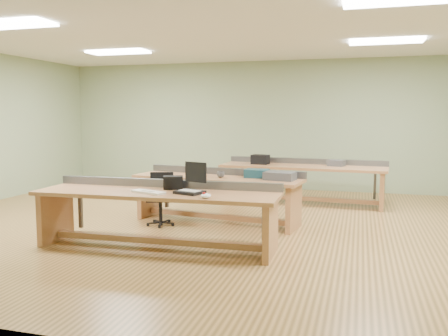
{
  "coord_description": "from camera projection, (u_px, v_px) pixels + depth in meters",
  "views": [
    {
      "loc": [
        2.14,
        -7.06,
        1.75
      ],
      "look_at": [
        0.27,
        -0.6,
        0.99
      ],
      "focal_mm": 38.0,
      "sensor_mm": 36.0,
      "label": 1
    }
  ],
  "objects": [
    {
      "name": "parts_bin_grey",
      "position": [
        280.0,
        176.0,
        7.27
      ],
      "size": [
        0.51,
        0.37,
        0.13
      ],
      "primitive_type": "cube",
      "rotation": [
        0.0,
        0.0,
        -0.19
      ],
      "color": "#3C3B3E",
      "rests_on": "workbench_mid"
    },
    {
      "name": "laptop_screen",
      "position": [
        196.0,
        172.0,
        6.1
      ],
      "size": [
        0.32,
        0.12,
        0.26
      ],
      "primitive_type": "cube",
      "rotation": [
        0.0,
        0.0,
        -0.31
      ],
      "color": "black",
      "rests_on": "laptop_base"
    },
    {
      "name": "keyboard",
      "position": [
        148.0,
        192.0,
        6.06
      ],
      "size": [
        0.5,
        0.3,
        0.03
      ],
      "primitive_type": "cube",
      "rotation": [
        0.0,
        0.0,
        -0.34
      ],
      "color": "silver",
      "rests_on": "workbench_front"
    },
    {
      "name": "task_chair",
      "position": [
        161.0,
        206.0,
        7.54
      ],
      "size": [
        0.55,
        0.55,
        0.83
      ],
      "rotation": [
        0.0,
        0.0,
        0.27
      ],
      "color": "black",
      "rests_on": "floor"
    },
    {
      "name": "camera_bag",
      "position": [
        173.0,
        183.0,
        6.37
      ],
      "size": [
        0.3,
        0.25,
        0.18
      ],
      "primitive_type": "cube",
      "rotation": [
        0.0,
        0.0,
        0.39
      ],
      "color": "black",
      "rests_on": "workbench_front"
    },
    {
      "name": "storage_box_back",
      "position": [
        260.0,
        159.0,
        9.61
      ],
      "size": [
        0.37,
        0.29,
        0.19
      ],
      "primitive_type": "cube",
      "rotation": [
        0.0,
        0.0,
        -0.16
      ],
      "color": "black",
      "rests_on": "workbench_back"
    },
    {
      "name": "laptop_base",
      "position": [
        190.0,
        192.0,
        6.02
      ],
      "size": [
        0.4,
        0.36,
        0.04
      ],
      "primitive_type": "cube",
      "rotation": [
        0.0,
        0.0,
        -0.31
      ],
      "color": "black",
      "rests_on": "workbench_front"
    },
    {
      "name": "mug",
      "position": [
        221.0,
        175.0,
        7.55
      ],
      "size": [
        0.16,
        0.16,
        0.1
      ],
      "primitive_type": "imported",
      "rotation": [
        0.0,
        0.0,
        -0.33
      ],
      "color": "#3C3B3E",
      "rests_on": "workbench_mid"
    },
    {
      "name": "trackball_mouse",
      "position": [
        206.0,
        196.0,
        5.68
      ],
      "size": [
        0.15,
        0.17,
        0.06
      ],
      "primitive_type": "ellipsoid",
      "rotation": [
        0.0,
        0.0,
        -0.22
      ],
      "color": "white",
      "rests_on": "workbench_front"
    },
    {
      "name": "parts_bin_teal",
      "position": [
        257.0,
        173.0,
        7.58
      ],
      "size": [
        0.37,
        0.28,
        0.13
      ],
      "primitive_type": "cube",
      "rotation": [
        0.0,
        0.0,
        0.0
      ],
      "color": "#143743",
      "rests_on": "workbench_mid"
    },
    {
      "name": "wall_back",
      "position": [
        267.0,
        125.0,
        11.18
      ],
      "size": [
        10.0,
        0.04,
        3.0
      ],
      "primitive_type": "cube",
      "color": "gray",
      "rests_on": "floor"
    },
    {
      "name": "floor",
      "position": [
        218.0,
        225.0,
        7.52
      ],
      "size": [
        10.0,
        10.0,
        0.0
      ],
      "primitive_type": "plane",
      "color": "#A3743E",
      "rests_on": "ground"
    },
    {
      "name": "workbench_front",
      "position": [
        158.0,
        205.0,
        6.23
      ],
      "size": [
        3.24,
        0.94,
        0.86
      ],
      "rotation": [
        0.0,
        0.0,
        0.03
      ],
      "color": "#B3794B",
      "rests_on": "floor"
    },
    {
      "name": "workbench_mid",
      "position": [
        218.0,
        188.0,
        7.71
      ],
      "size": [
        2.86,
        1.12,
        0.86
      ],
      "rotation": [
        0.0,
        0.0,
        -0.14
      ],
      "color": "#B3794B",
      "rests_on": "floor"
    },
    {
      "name": "ceiling",
      "position": [
        218.0,
        32.0,
        7.19
      ],
      "size": [
        10.0,
        10.0,
        0.0
      ],
      "primitive_type": "plane",
      "color": "silver",
      "rests_on": "wall_back"
    },
    {
      "name": "tray_back",
      "position": [
        336.0,
        163.0,
        9.24
      ],
      "size": [
        0.36,
        0.31,
        0.12
      ],
      "primitive_type": "cube",
      "rotation": [
        0.0,
        0.0,
        -0.34
      ],
      "color": "#3C3B3E",
      "rests_on": "workbench_back"
    },
    {
      "name": "fluor_panels",
      "position": [
        218.0,
        34.0,
        7.19
      ],
      "size": [
        6.2,
        3.5,
        0.03
      ],
      "color": "white",
      "rests_on": "ceiling"
    },
    {
      "name": "wall_front",
      "position": [
        63.0,
        148.0,
        3.54
      ],
      "size": [
        10.0,
        0.04,
        3.0
      ],
      "primitive_type": "cube",
      "color": "gray",
      "rests_on": "floor"
    },
    {
      "name": "drinks_can",
      "position": [
        202.0,
        173.0,
        7.67
      ],
      "size": [
        0.08,
        0.08,
        0.11
      ],
      "primitive_type": "cylinder",
      "rotation": [
        0.0,
        0.0,
        0.33
      ],
      "color": "silver",
      "rests_on": "workbench_mid"
    },
    {
      "name": "workbench_back",
      "position": [
        303.0,
        175.0,
        9.39
      ],
      "size": [
        3.28,
        1.08,
        0.86
      ],
      "rotation": [
        0.0,
        0.0,
        -0.07
      ],
      "color": "#B3794B",
      "rests_on": "floor"
    }
  ]
}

